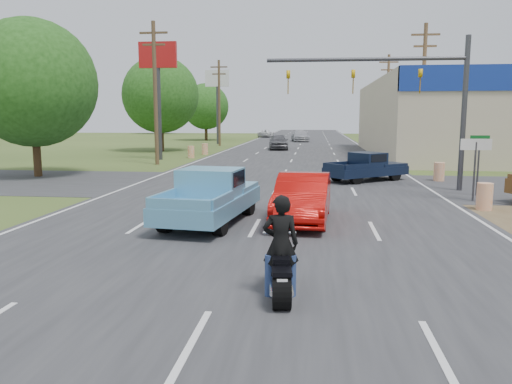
# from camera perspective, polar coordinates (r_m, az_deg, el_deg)

# --- Properties ---
(ground) EXTENTS (200.00, 200.00, 0.00)m
(ground) POSITION_cam_1_polar(r_m,az_deg,el_deg) (7.85, -7.44, -16.98)
(ground) COLOR #374A1D
(ground) RESTS_ON ground
(main_road) EXTENTS (15.00, 180.00, 0.02)m
(main_road) POSITION_cam_1_polar(r_m,az_deg,el_deg) (47.01, 4.52, 4.40)
(main_road) COLOR #2D2D30
(main_road) RESTS_ON ground
(cross_road) EXTENTS (120.00, 10.00, 0.02)m
(cross_road) POSITION_cam_1_polar(r_m,az_deg,el_deg) (25.15, 2.57, 0.84)
(cross_road) COLOR #2D2D30
(cross_road) RESTS_ON ground
(utility_pole_2) EXTENTS (2.00, 0.28, 10.00)m
(utility_pole_2) POSITION_cam_1_polar(r_m,az_deg,el_deg) (38.69, 18.54, 10.98)
(utility_pole_2) COLOR #4C3823
(utility_pole_2) RESTS_ON ground
(utility_pole_3) EXTENTS (2.00, 0.28, 10.00)m
(utility_pole_3) POSITION_cam_1_polar(r_m,az_deg,el_deg) (56.42, 14.79, 10.23)
(utility_pole_3) COLOR #4C3823
(utility_pole_3) RESTS_ON ground
(utility_pole_5) EXTENTS (2.00, 0.28, 10.00)m
(utility_pole_5) POSITION_cam_1_polar(r_m,az_deg,el_deg) (36.69, -11.46, 11.40)
(utility_pole_5) COLOR #4C3823
(utility_pole_5) RESTS_ON ground
(utility_pole_6) EXTENTS (2.00, 0.28, 10.00)m
(utility_pole_6) POSITION_cam_1_polar(r_m,az_deg,el_deg) (59.96, -4.22, 10.36)
(utility_pole_6) COLOR #4C3823
(utility_pole_6) RESTS_ON ground
(tree_0) EXTENTS (7.14, 7.14, 8.84)m
(tree_0) POSITION_cam_1_polar(r_m,az_deg,el_deg) (31.21, -24.20, 11.27)
(tree_0) COLOR #422D19
(tree_0) RESTS_ON ground
(tree_1) EXTENTS (7.56, 7.56, 9.36)m
(tree_1) POSITION_cam_1_polar(r_m,az_deg,el_deg) (51.24, -10.86, 10.84)
(tree_1) COLOR #422D19
(tree_1) RESTS_ON ground
(tree_2) EXTENTS (6.72, 6.72, 8.32)m
(tree_2) POSITION_cam_1_polar(r_m,az_deg,el_deg) (74.61, -5.76, 9.70)
(tree_2) COLOR #422D19
(tree_2) RESTS_ON ground
(tree_5) EXTENTS (7.98, 7.98, 9.88)m
(tree_5) POSITION_cam_1_polar(r_m,az_deg,el_deg) (105.72, 22.48, 9.25)
(tree_5) COLOR #422D19
(tree_5) RESTS_ON ground
(tree_6) EXTENTS (8.82, 8.82, 10.92)m
(tree_6) POSITION_cam_1_polar(r_m,az_deg,el_deg) (106.75, -10.80, 10.06)
(tree_6) COLOR #422D19
(tree_6) RESTS_ON ground
(barrel_0) EXTENTS (0.56, 0.56, 1.00)m
(barrel_0) POSITION_cam_1_polar(r_m,az_deg,el_deg) (20.06, 24.66, -0.48)
(barrel_0) COLOR orange
(barrel_0) RESTS_ON ground
(barrel_1) EXTENTS (0.56, 0.56, 1.00)m
(barrel_1) POSITION_cam_1_polar(r_m,az_deg,el_deg) (28.29, 20.20, 2.18)
(barrel_1) COLOR orange
(barrel_1) RESTS_ON ground
(barrel_2) EXTENTS (0.56, 0.56, 1.00)m
(barrel_2) POSITION_cam_1_polar(r_m,az_deg,el_deg) (42.23, -7.44, 4.56)
(barrel_2) COLOR orange
(barrel_2) RESTS_ON ground
(barrel_3) EXTENTS (0.56, 0.56, 1.00)m
(barrel_3) POSITION_cam_1_polar(r_m,az_deg,el_deg) (46.05, -5.86, 4.91)
(barrel_3) COLOR orange
(barrel_3) RESTS_ON ground
(pole_sign_left_near) EXTENTS (3.00, 0.35, 9.20)m
(pole_sign_left_near) POSITION_cam_1_polar(r_m,az_deg,el_deg) (40.93, -11.12, 13.70)
(pole_sign_left_near) COLOR #3F3F44
(pole_sign_left_near) RESTS_ON ground
(pole_sign_left_far) EXTENTS (3.00, 0.35, 9.20)m
(pole_sign_left_far) POSITION_cam_1_polar(r_m,az_deg,el_deg) (64.16, -4.45, 11.90)
(pole_sign_left_far) COLOR #3F3F44
(pole_sign_left_far) RESTS_ON ground
(lane_sign) EXTENTS (1.20, 0.08, 2.52)m
(lane_sign) POSITION_cam_1_polar(r_m,az_deg,el_deg) (21.87, 23.79, 3.95)
(lane_sign) COLOR #3F3F44
(lane_sign) RESTS_ON ground
(street_name_sign) EXTENTS (0.80, 0.08, 2.61)m
(street_name_sign) POSITION_cam_1_polar(r_m,az_deg,el_deg) (23.50, 24.09, 3.49)
(street_name_sign) COLOR #3F3F44
(street_name_sign) RESTS_ON ground
(signal_mast) EXTENTS (9.12, 0.40, 7.00)m
(signal_mast) POSITION_cam_1_polar(r_m,az_deg,el_deg) (24.24, 16.62, 11.57)
(signal_mast) COLOR #3F3F44
(signal_mast) RESTS_ON ground
(red_convertible) EXTENTS (1.91, 4.79, 1.55)m
(red_convertible) POSITION_cam_1_polar(r_m,az_deg,el_deg) (16.23, 5.36, -0.72)
(red_convertible) COLOR #B70C08
(red_convertible) RESTS_ON ground
(motorcycle) EXTENTS (0.67, 2.17, 1.10)m
(motorcycle) POSITION_cam_1_polar(r_m,az_deg,el_deg) (9.47, 2.83, -9.20)
(motorcycle) COLOR black
(motorcycle) RESTS_ON ground
(rider) EXTENTS (0.72, 0.51, 1.86)m
(rider) POSITION_cam_1_polar(r_m,az_deg,el_deg) (9.40, 2.84, -6.53)
(rider) COLOR black
(rider) RESTS_ON ground
(blue_pickup) EXTENTS (2.68, 5.50, 1.75)m
(blue_pickup) POSITION_cam_1_polar(r_m,az_deg,el_deg) (16.13, -5.14, -0.37)
(blue_pickup) COLOR black
(blue_pickup) RESTS_ON ground
(navy_pickup) EXTENTS (4.71, 4.24, 1.53)m
(navy_pickup) POSITION_cam_1_polar(r_m,az_deg,el_deg) (27.26, 12.65, 2.85)
(navy_pickup) COLOR black
(navy_pickup) RESTS_ON ground
(distant_car_grey) EXTENTS (2.39, 4.94, 1.63)m
(distant_car_grey) POSITION_cam_1_polar(r_m,az_deg,el_deg) (52.81, 2.58, 5.74)
(distant_car_grey) COLOR #525257
(distant_car_grey) RESTS_ON ground
(distant_car_silver) EXTENTS (2.89, 5.65, 1.57)m
(distant_car_silver) POSITION_cam_1_polar(r_m,az_deg,el_deg) (70.77, 5.07, 6.40)
(distant_car_silver) COLOR #AEAEB3
(distant_car_silver) RESTS_ON ground
(distant_car_white) EXTENTS (2.59, 4.79, 1.28)m
(distant_car_white) POSITION_cam_1_polar(r_m,az_deg,el_deg) (85.57, 1.14, 6.69)
(distant_car_white) COLOR silver
(distant_car_white) RESTS_ON ground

